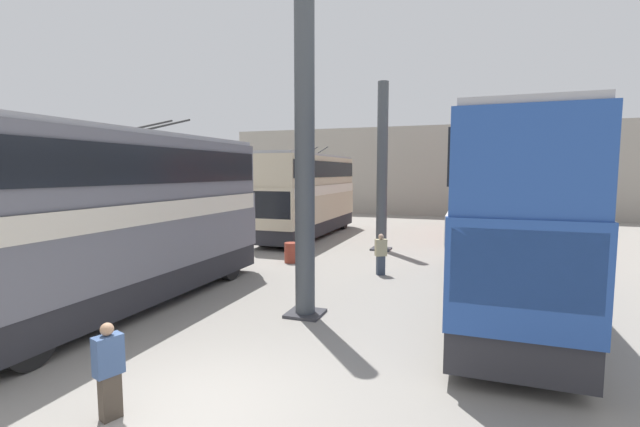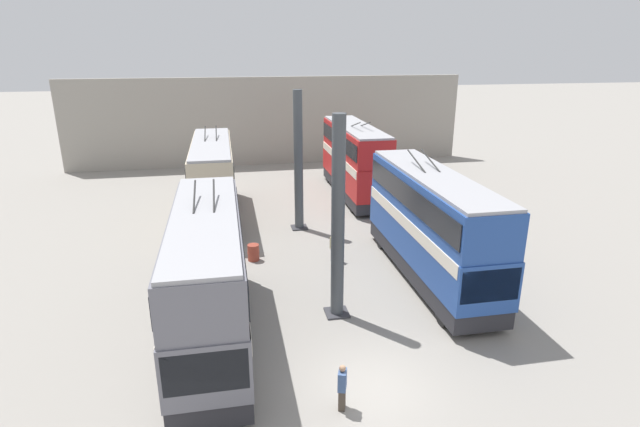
# 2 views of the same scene
# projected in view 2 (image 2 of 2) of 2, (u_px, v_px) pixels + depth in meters

# --- Properties ---
(ground_plane) EXTENTS (240.00, 240.00, 0.00)m
(ground_plane) POSITION_uv_depth(u_px,v_px,m) (369.00, 387.00, 16.18)
(ground_plane) COLOR gray
(depot_back_wall) EXTENTS (0.50, 36.00, 7.88)m
(depot_back_wall) POSITION_uv_depth(u_px,v_px,m) (270.00, 121.00, 45.46)
(depot_back_wall) COLOR gray
(depot_back_wall) RESTS_ON ground_plane
(support_column_near) EXTENTS (0.95, 0.95, 8.21)m
(support_column_near) POSITION_uv_depth(u_px,v_px,m) (338.00, 223.00, 19.35)
(support_column_near) COLOR #42474C
(support_column_near) RESTS_ON ground_plane
(support_column_far) EXTENTS (0.95, 0.95, 8.21)m
(support_column_far) POSITION_uv_depth(u_px,v_px,m) (298.00, 164.00, 29.00)
(support_column_far) COLOR #42474C
(support_column_far) RESTS_ON ground_plane
(bus_left_near) EXTENTS (11.10, 2.54, 5.71)m
(bus_left_near) POSITION_uv_depth(u_px,v_px,m) (431.00, 220.00, 22.93)
(bus_left_near) COLOR black
(bus_left_near) RESTS_ON ground_plane
(bus_left_far) EXTENTS (10.84, 2.54, 5.76)m
(bus_left_far) POSITION_uv_depth(u_px,v_px,m) (355.00, 157.00, 35.93)
(bus_left_far) COLOR black
(bus_left_far) RESTS_ON ground_plane
(bus_right_near) EXTENTS (10.45, 2.54, 5.60)m
(bus_right_near) POSITION_uv_depth(u_px,v_px,m) (208.00, 271.00, 17.91)
(bus_right_near) COLOR black
(bus_right_near) RESTS_ON ground_plane
(bus_right_far) EXTENTS (10.89, 2.54, 5.51)m
(bus_right_far) POSITION_uv_depth(u_px,v_px,m) (213.00, 175.00, 31.27)
(bus_right_far) COLOR black
(bus_right_far) RESTS_ON ground_plane
(person_aisle_foreground) EXTENTS (0.48, 0.37, 1.55)m
(person_aisle_foreground) POSITION_uv_depth(u_px,v_px,m) (342.00, 386.00, 14.99)
(person_aisle_foreground) COLOR #473D33
(person_aisle_foreground) RESTS_ON ground_plane
(person_aisle_midway) EXTENTS (0.42, 0.48, 1.56)m
(person_aisle_midway) POSITION_uv_depth(u_px,v_px,m) (334.00, 246.00, 25.37)
(person_aisle_midway) COLOR #384251
(person_aisle_midway) RESTS_ON ground_plane
(oil_drum) EXTENTS (0.62, 0.62, 0.85)m
(oil_drum) POSITION_uv_depth(u_px,v_px,m) (253.00, 252.00, 25.62)
(oil_drum) COLOR #933828
(oil_drum) RESTS_ON ground_plane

